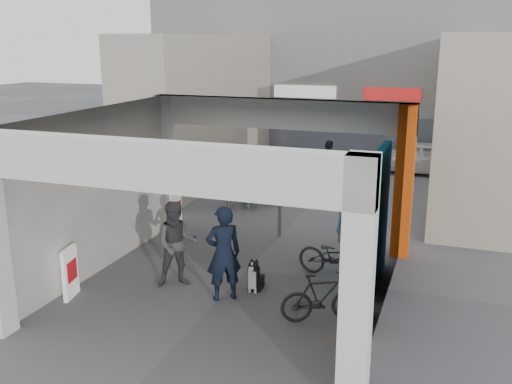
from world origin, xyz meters
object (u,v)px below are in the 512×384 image
at_px(produce_stand, 256,191).
at_px(border_collie, 255,277).
at_px(man_crates, 329,168).
at_px(bicycle_rear, 322,297).
at_px(man_elderly, 355,218).
at_px(white_van, 431,158).
at_px(bicycle_front, 337,257).
at_px(man_with_dog, 224,253).
at_px(cafe_set, 248,195).
at_px(man_back_turned, 177,244).

distance_m(produce_stand, border_collie, 6.76).
relative_size(man_crates, bicycle_rear, 1.19).
height_order(border_collie, man_crates, man_crates).
bearing_deg(man_elderly, white_van, 69.59).
xyz_separation_m(produce_stand, bicycle_front, (3.66, -5.21, 0.18)).
xyz_separation_m(man_elderly, bicycle_front, (-0.08, -1.50, -0.42)).
relative_size(border_collie, bicycle_front, 0.40).
relative_size(produce_stand, border_collie, 1.54).
xyz_separation_m(produce_stand, bicycle_rear, (3.80, -7.17, 0.17)).
bearing_deg(man_with_dog, white_van, -140.59).
height_order(produce_stand, border_collie, produce_stand).
xyz_separation_m(cafe_set, man_with_dog, (1.82, -6.21, 0.60)).
relative_size(man_back_turned, bicycle_front, 1.00).
xyz_separation_m(man_back_turned, man_crates, (1.30, 7.97, 0.01)).
height_order(produce_stand, man_with_dog, man_with_dog).
relative_size(cafe_set, border_collie, 2.22).
bearing_deg(bicycle_front, man_crates, 25.41).
bearing_deg(bicycle_rear, white_van, -32.11).
height_order(cafe_set, bicycle_front, cafe_set).
relative_size(man_back_turned, bicycle_rear, 1.18).
height_order(man_crates, bicycle_front, man_crates).
xyz_separation_m(man_back_turned, bicycle_front, (2.97, 1.43, -0.42)).
distance_m(produce_stand, white_van, 7.38).
relative_size(cafe_set, man_crates, 0.87).
xyz_separation_m(border_collie, white_van, (2.69, 11.84, 0.33)).
distance_m(produce_stand, bicycle_rear, 8.12).
bearing_deg(man_elderly, bicycle_front, -106.22).
distance_m(cafe_set, man_back_turned, 6.00).
distance_m(man_with_dog, bicycle_rear, 2.05).
distance_m(man_back_turned, bicycle_rear, 3.18).
bearing_deg(border_collie, man_crates, 88.73).
height_order(border_collie, man_elderly, man_elderly).
distance_m(border_collie, bicycle_rear, 1.76).
bearing_deg(man_crates, cafe_set, 55.25).
bearing_deg(cafe_set, produce_stand, 90.09).
bearing_deg(white_van, cafe_set, 140.12).
bearing_deg(bicycle_front, man_back_turned, 126.85).
height_order(bicycle_rear, white_van, white_van).
bearing_deg(bicycle_front, border_collie, 140.32).
height_order(bicycle_front, bicycle_rear, bicycle_front).
relative_size(man_elderly, bicycle_rear, 1.17).
xyz_separation_m(man_with_dog, bicycle_rear, (1.98, -0.24, -0.48)).
relative_size(man_with_dog, white_van, 0.52).
xyz_separation_m(cafe_set, man_elderly, (3.75, -3.00, 0.55)).
height_order(man_with_dog, bicycle_front, man_with_dog).
height_order(man_crates, bicycle_rear, man_crates).
bearing_deg(produce_stand, white_van, 35.84).
relative_size(man_crates, white_van, 0.50).
relative_size(produce_stand, man_crates, 0.60).
bearing_deg(bicycle_front, white_van, 4.25).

